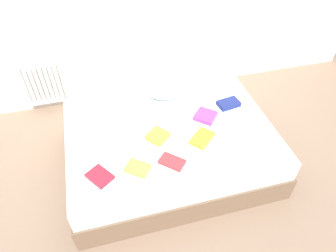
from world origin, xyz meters
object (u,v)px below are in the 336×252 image
object	(u,v)px
textbook_orange	(202,138)
textbook_lime	(138,168)
textbook_red	(172,162)
bed	(169,146)
textbook_yellow	(158,136)
textbook_white	(112,144)
textbook_navy	(229,104)
textbook_purple	(206,116)
textbook_maroon	(100,176)
radiator	(41,85)
pillow	(168,89)

from	to	relation	value
textbook_orange	textbook_lime	size ratio (longest dim) A/B	1.20
textbook_red	textbook_lime	bearing A→B (deg)	-137.77
bed	textbook_yellow	xyz separation A→B (m)	(-0.14, -0.10, 0.28)
textbook_white	textbook_orange	size ratio (longest dim) A/B	0.98
textbook_yellow	textbook_navy	bearing A→B (deg)	-21.93
textbook_purple	textbook_orange	bearing A→B (deg)	-73.03
bed	textbook_white	bearing A→B (deg)	-170.43
textbook_purple	textbook_orange	world-z (taller)	textbook_purple
textbook_navy	textbook_maroon	bearing A→B (deg)	-166.34
textbook_red	textbook_lime	xyz separation A→B (m)	(-0.30, 0.00, 0.00)
textbook_navy	bed	bearing A→B (deg)	-175.32
textbook_yellow	textbook_red	distance (m)	0.33
textbook_purple	textbook_red	distance (m)	0.67
textbook_red	textbook_orange	world-z (taller)	textbook_orange
textbook_navy	textbook_yellow	bearing A→B (deg)	-171.00
textbook_white	textbook_purple	size ratio (longest dim) A/B	1.19
textbook_white	textbook_orange	bearing A→B (deg)	-63.98
textbook_purple	textbook_maroon	bearing A→B (deg)	-114.35
radiator	textbook_maroon	world-z (taller)	radiator
textbook_white	textbook_orange	world-z (taller)	textbook_white
pillow	textbook_purple	size ratio (longest dim) A/B	2.47
textbook_purple	textbook_orange	distance (m)	0.31
textbook_purple	textbook_lime	size ratio (longest dim) A/B	0.98
radiator	textbook_purple	size ratio (longest dim) A/B	2.89
textbook_maroon	bed	bearing A→B (deg)	85.33
bed	pillow	distance (m)	0.62
textbook_white	textbook_purple	distance (m)	0.96
textbook_purple	textbook_lime	bearing A→B (deg)	-106.29
textbook_purple	textbook_yellow	bearing A→B (deg)	-121.41
pillow	textbook_navy	bearing A→B (deg)	-31.36
bed	textbook_white	distance (m)	0.64
textbook_red	bed	bearing A→B (deg)	121.12
textbook_red	textbook_maroon	distance (m)	0.62
bed	textbook_navy	distance (m)	0.76
textbook_navy	textbook_orange	bearing A→B (deg)	-146.35
pillow	textbook_maroon	bearing A→B (deg)	-131.92
textbook_navy	textbook_orange	distance (m)	0.59
bed	textbook_red	bearing A→B (deg)	-102.01
textbook_yellow	textbook_orange	bearing A→B (deg)	-58.31
bed	textbook_red	world-z (taller)	textbook_red
textbook_yellow	textbook_lime	xyz separation A→B (m)	(-0.25, -0.32, -0.01)
bed	textbook_navy	size ratio (longest dim) A/B	9.08
radiator	pillow	distance (m)	1.54
textbook_yellow	bed	bearing A→B (deg)	-3.97
pillow	textbook_white	distance (m)	0.92
bed	textbook_orange	xyz separation A→B (m)	(0.25, -0.23, 0.27)
textbook_yellow	textbook_red	world-z (taller)	textbook_yellow
textbook_purple	textbook_navy	bearing A→B (deg)	64.35
textbook_orange	textbook_maroon	size ratio (longest dim) A/B	1.12
bed	textbook_purple	distance (m)	0.48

